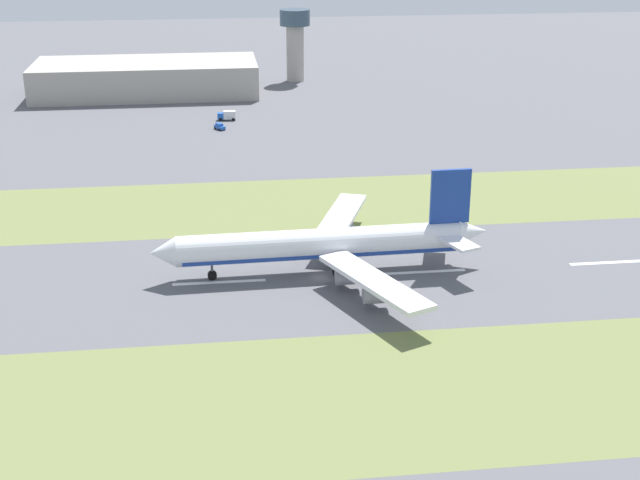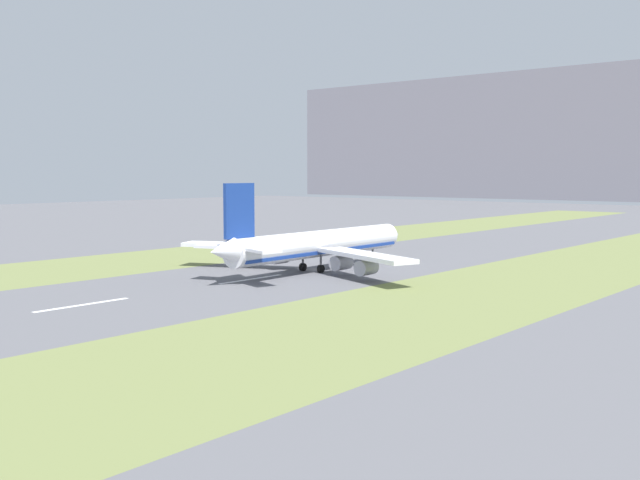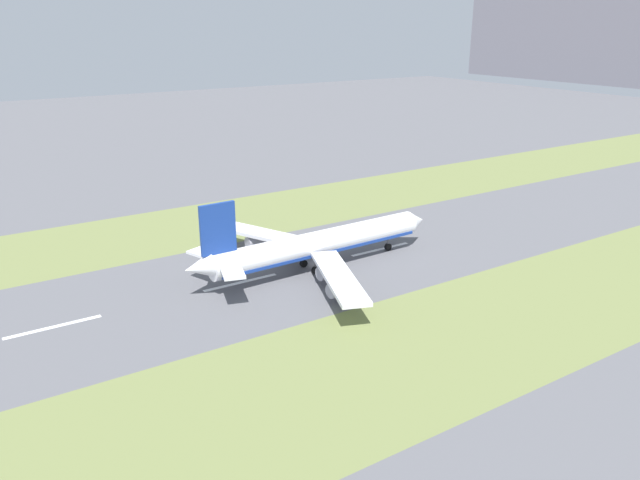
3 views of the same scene
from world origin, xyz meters
The scene contains 7 objects.
ground_plane centered at (0.00, 0.00, 0.00)m, with size 800.00×800.00×0.00m, color #56565B.
grass_median_west centered at (-45.00, 0.00, 0.00)m, with size 40.00×600.00×0.01m, color olive.
grass_median_east centered at (45.00, 0.00, 0.00)m, with size 40.00×600.00×0.01m, color olive.
centreline_dash_near centered at (0.00, -60.21, 0.01)m, with size 1.20×18.00×0.01m, color silver.
centreline_dash_mid centered at (0.00, -20.21, 0.01)m, with size 1.20×18.00×0.01m, color silver.
centreline_dash_far centered at (0.00, 19.79, 0.01)m, with size 1.20×18.00×0.01m, color silver.
airplane_main_jet centered at (2.20, -2.12, 6.02)m, with size 64.11×67.13×20.20m.
Camera 2 is at (110.83, -130.16, 22.25)m, focal length 42.00 mm.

